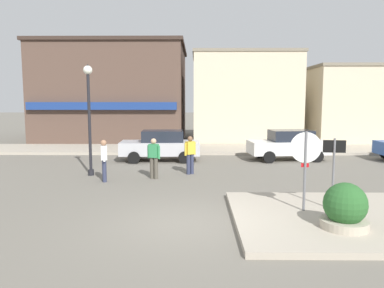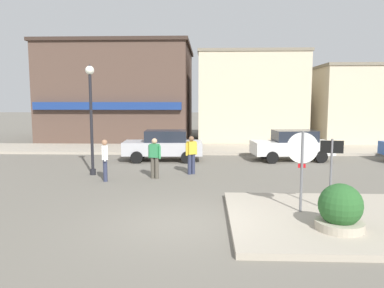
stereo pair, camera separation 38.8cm
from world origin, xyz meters
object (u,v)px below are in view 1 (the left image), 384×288
object	(u,v)px
planter	(345,211)
stop_sign	(305,161)
pedestrian_crossing_far	(104,159)
parked_car_second	(288,145)
one_way_sign	(334,167)
pedestrian_crossing_near	(154,157)
pedestrian_kerb_side	(190,154)
lamp_post	(89,104)
parked_car_nearest	(161,145)

from	to	relation	value
planter	stop_sign	bearing A→B (deg)	111.97
stop_sign	pedestrian_crossing_far	distance (m)	7.70
parked_car_second	one_way_sign	bearing A→B (deg)	-96.52
stop_sign	planter	xyz separation A→B (m)	(0.56, -1.38, -0.96)
one_way_sign	pedestrian_crossing_near	distance (m)	7.09
pedestrian_crossing_near	pedestrian_kerb_side	size ratio (longest dim) A/B	1.00
stop_sign	lamp_post	xyz separation A→B (m)	(-7.28, 5.34, 1.44)
one_way_sign	lamp_post	bearing A→B (deg)	147.27
one_way_sign	stop_sign	bearing A→B (deg)	-169.99
stop_sign	lamp_post	size ratio (longest dim) A/B	0.51
stop_sign	parked_car_nearest	size ratio (longest dim) A/B	0.57
pedestrian_kerb_side	lamp_post	bearing A→B (deg)	-175.56
parked_car_nearest	pedestrian_kerb_side	size ratio (longest dim) A/B	2.53
pedestrian_crossing_far	planter	bearing A→B (deg)	-38.51
planter	lamp_post	distance (m)	10.60
planter	parked_car_second	xyz separation A→B (m)	(1.31, 10.78, 0.25)
lamp_post	pedestrian_kerb_side	size ratio (longest dim) A/B	2.82
one_way_sign	parked_car_nearest	xyz separation A→B (m)	(-5.54, 8.93, -0.52)
lamp_post	pedestrian_kerb_side	distance (m)	4.62
pedestrian_crossing_far	pedestrian_crossing_near	bearing A→B (deg)	16.38
planter	pedestrian_crossing_far	xyz separation A→B (m)	(-6.99, 5.56, 0.31)
pedestrian_crossing_near	planter	bearing A→B (deg)	-49.86
one_way_sign	lamp_post	distance (m)	9.75
pedestrian_crossing_near	parked_car_nearest	bearing A→B (deg)	91.79
parked_car_second	pedestrian_crossing_far	distance (m)	9.80
lamp_post	pedestrian_crossing_far	world-z (taller)	lamp_post
stop_sign	pedestrian_kerb_side	size ratio (longest dim) A/B	1.43
one_way_sign	pedestrian_kerb_side	world-z (taller)	one_way_sign
lamp_post	parked_car_nearest	world-z (taller)	lamp_post
planter	pedestrian_crossing_near	xyz separation A→B (m)	(-5.15, 6.10, 0.31)
parked_car_second	lamp_post	bearing A→B (deg)	-156.08
pedestrian_crossing_near	stop_sign	bearing A→B (deg)	-45.81
stop_sign	lamp_post	world-z (taller)	lamp_post
lamp_post	parked_car_nearest	size ratio (longest dim) A/B	1.12
pedestrian_crossing_near	pedestrian_crossing_far	world-z (taller)	same
parked_car_nearest	parked_car_second	distance (m)	6.60
planter	parked_car_nearest	xyz separation A→B (m)	(-5.28, 10.46, 0.25)
stop_sign	one_way_sign	world-z (taller)	stop_sign
lamp_post	pedestrian_crossing_far	bearing A→B (deg)	-53.92
parked_car_nearest	stop_sign	bearing A→B (deg)	-62.50
planter	parked_car_second	world-z (taller)	parked_car_second
stop_sign	pedestrian_crossing_near	world-z (taller)	stop_sign
parked_car_second	pedestrian_crossing_near	distance (m)	7.97
stop_sign	parked_car_second	size ratio (longest dim) A/B	0.55
stop_sign	parked_car_second	xyz separation A→B (m)	(1.87, 9.40, -0.71)
stop_sign	planter	size ratio (longest dim) A/B	1.88
parked_car_nearest	pedestrian_crossing_near	xyz separation A→B (m)	(0.14, -4.36, 0.06)
lamp_post	parked_car_nearest	distance (m)	5.01
lamp_post	pedestrian_crossing_near	world-z (taller)	lamp_post
one_way_sign	pedestrian_crossing_far	bearing A→B (deg)	150.87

